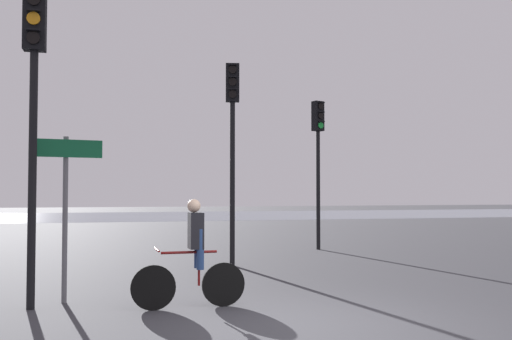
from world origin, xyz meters
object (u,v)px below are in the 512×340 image
at_px(traffic_light_near_left, 34,88).
at_px(cyclist, 193,253).
at_px(traffic_light_center, 232,126).
at_px(traffic_light_far_right, 318,146).
at_px(direction_sign_post, 65,194).

relative_size(traffic_light_near_left, cyclist, 2.78).
xyz_separation_m(traffic_light_near_left, traffic_light_center, (3.88, 4.14, 0.01)).
xyz_separation_m(traffic_light_far_right, traffic_light_center, (-3.28, -3.07, 0.19)).
distance_m(traffic_light_near_left, traffic_light_center, 5.67).
distance_m(traffic_light_center, direction_sign_post, 5.34).
height_order(traffic_light_center, direction_sign_post, traffic_light_center).
distance_m(traffic_light_near_left, traffic_light_far_right, 10.16).
bearing_deg(direction_sign_post, traffic_light_center, -142.34).
height_order(traffic_light_center, cyclist, traffic_light_center).
xyz_separation_m(traffic_light_near_left, direction_sign_post, (0.44, 0.37, -1.59)).
bearing_deg(cyclist, traffic_light_far_right, -34.56).
bearing_deg(cyclist, direction_sign_post, 62.86).
xyz_separation_m(traffic_light_center, direction_sign_post, (-3.44, -3.76, -1.60)).
bearing_deg(traffic_light_center, cyclist, 82.61).
height_order(traffic_light_far_right, direction_sign_post, traffic_light_far_right).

